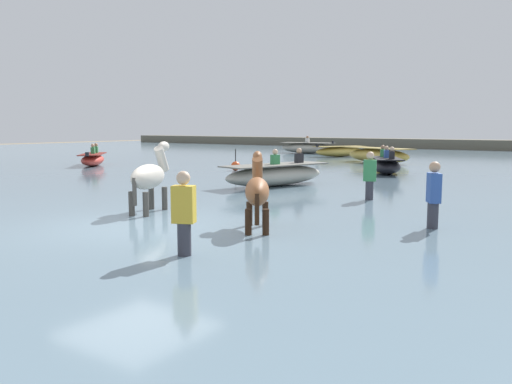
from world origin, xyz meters
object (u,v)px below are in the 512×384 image
(boat_distant_east, at_px, (378,155))
(person_wading_mid, at_px, (184,224))
(person_wading_close, at_px, (433,203))
(channel_buoy, at_px, (236,166))
(horse_trailing_pinto, at_px, (150,179))
(boat_mid_channel, at_px, (276,175))
(boat_distant_west, at_px, (307,148))
(horse_lead_chestnut, at_px, (257,193))
(boat_mid_outer, at_px, (93,159))
(person_spectator_far, at_px, (370,182))
(boat_far_inshore, at_px, (340,151))
(boat_near_port, at_px, (386,165))

(boat_distant_east, height_order, person_wading_mid, person_wading_mid)
(person_wading_close, bearing_deg, channel_buoy, 142.76)
(horse_trailing_pinto, relative_size, boat_mid_channel, 0.48)
(person_wading_close, bearing_deg, boat_distant_west, 124.05)
(horse_trailing_pinto, bearing_deg, person_wading_mid, -36.97)
(person_wading_close, bearing_deg, horse_lead_chestnut, -143.77)
(boat_mid_channel, distance_m, person_wading_close, 7.51)
(boat_distant_west, height_order, boat_distant_east, boat_distant_west)
(boat_mid_outer, bearing_deg, person_spectator_far, -12.98)
(horse_trailing_pinto, distance_m, boat_far_inshore, 22.61)
(boat_distant_east, xyz_separation_m, boat_mid_channel, (1.33, -11.85, -0.04))
(boat_far_inshore, bearing_deg, boat_mid_channel, -71.14)
(boat_mid_outer, relative_size, person_wading_close, 1.77)
(person_wading_close, xyz_separation_m, channel_buoy, (-10.63, 8.08, -0.27))
(horse_lead_chestnut, height_order, person_wading_mid, horse_lead_chestnut)
(boat_distant_east, bearing_deg, boat_near_port, -65.29)
(boat_far_inshore, height_order, channel_buoy, channel_buoy)
(horse_lead_chestnut, relative_size, boat_distant_east, 0.42)
(horse_trailing_pinto, height_order, channel_buoy, horse_trailing_pinto)
(boat_mid_channel, relative_size, person_spectator_far, 2.47)
(boat_far_inshore, xyz_separation_m, person_spectator_far, (9.14, -17.23, 0.14))
(channel_buoy, bearing_deg, boat_near_port, 22.44)
(horse_lead_chestnut, height_order, boat_far_inshore, horse_lead_chestnut)
(boat_mid_channel, bearing_deg, person_wading_close, -34.73)
(boat_mid_outer, distance_m, person_wading_close, 19.18)
(person_wading_mid, bearing_deg, channel_buoy, 124.16)
(person_wading_mid, bearing_deg, horse_trailing_pinto, 143.03)
(boat_mid_channel, bearing_deg, channel_buoy, 139.53)
(horse_trailing_pinto, distance_m, boat_distant_west, 26.13)
(boat_mid_outer, xyz_separation_m, person_spectator_far, (15.60, -3.60, 0.17))
(boat_distant_east, height_order, boat_far_inshore, boat_far_inshore)
(person_spectator_far, bearing_deg, boat_distant_west, 123.08)
(boat_mid_outer, xyz_separation_m, boat_far_inshore, (6.45, 13.64, 0.03))
(boat_far_inshore, xyz_separation_m, person_wading_close, (11.59, -20.15, 0.14))
(boat_distant_east, xyz_separation_m, channel_buoy, (-3.14, -8.04, -0.18))
(boat_near_port, xyz_separation_m, person_wading_mid, (2.53, -14.56, 0.14))
(boat_mid_channel, bearing_deg, boat_near_port, 78.28)
(boat_far_inshore, relative_size, person_wading_close, 2.16)
(boat_mid_channel, xyz_separation_m, person_spectator_far, (3.72, -1.37, 0.12))
(boat_distant_west, relative_size, boat_mid_outer, 1.38)
(boat_mid_channel, height_order, boat_mid_outer, boat_mid_channel)
(boat_distant_east, height_order, boat_mid_channel, boat_mid_channel)
(horse_lead_chestnut, relative_size, boat_distant_west, 0.45)
(horse_trailing_pinto, height_order, person_wading_close, horse_trailing_pinto)
(horse_lead_chestnut, relative_size, person_spectator_far, 1.10)
(boat_mid_channel, distance_m, boat_mid_outer, 12.08)
(horse_lead_chestnut, distance_m, person_spectator_far, 4.82)
(boat_near_port, bearing_deg, boat_far_inshore, 124.67)
(boat_distant_east, bearing_deg, boat_far_inshore, 135.50)
(channel_buoy, bearing_deg, boat_distant_west, 107.75)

